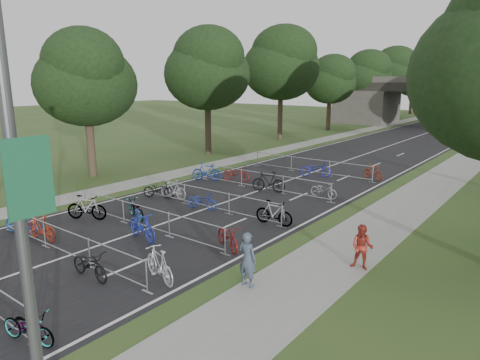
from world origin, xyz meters
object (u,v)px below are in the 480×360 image
at_px(overpass_bridge, 446,102).
at_px(pedestrian_a, 247,260).
at_px(lamppost, 23,236).
at_px(pedestrian_b, 362,247).

bearing_deg(overpass_bridge, pedestrian_a, -83.02).
relative_size(lamppost, pedestrian_a, 4.51).
bearing_deg(pedestrian_b, lamppost, -102.28).
bearing_deg(pedestrian_b, pedestrian_a, -132.47).
bearing_deg(lamppost, pedestrian_b, 85.46).
xyz_separation_m(lamppost, pedestrian_b, (0.87, 10.95, -3.47)).
height_order(lamppost, pedestrian_a, lamppost).
bearing_deg(overpass_bridge, lamppost, -82.47).
bearing_deg(pedestrian_a, lamppost, 102.35).
bearing_deg(pedestrian_b, overpass_bridge, 92.28).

